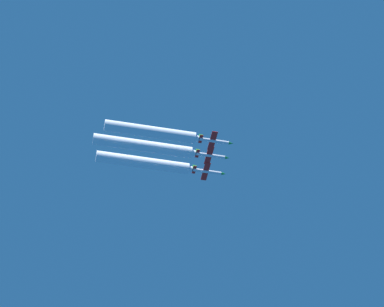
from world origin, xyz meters
TOP-DOWN VIEW (x-y plane):
  - jet_far_left at (-7.67, 0.54)m, footprint 9.18×13.36m
  - jet_inner_left at (0.56, 0.16)m, footprint 9.18×13.36m
  - jet_center at (8.11, -0.10)m, footprint 9.18×13.36m
  - smoke_trail_far_left at (-7.67, -23.74)m, footprint 4.23×36.38m
  - smoke_trail_inner_left at (0.56, -24.96)m, footprint 4.23×38.07m
  - smoke_trail_center at (8.11, -23.44)m, footprint 4.23×34.49m

SIDE VIEW (x-z plane):
  - smoke_trail_center at x=8.11m, z-range 230.15..234.38m
  - jet_center at x=8.11m, z-range 230.69..233.90m
  - smoke_trail_far_left at x=-7.67m, z-range 230.34..234.57m
  - jet_far_left at x=-7.67m, z-range 230.88..234.09m
  - smoke_trail_inner_left at x=0.56m, z-range 230.42..234.65m
  - jet_inner_left at x=0.56m, z-range 230.96..234.17m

